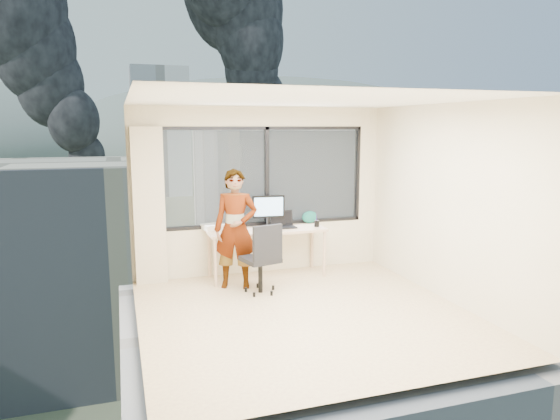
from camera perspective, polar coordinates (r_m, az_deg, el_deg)
name	(u,v)px	position (r m, az deg, el deg)	size (l,w,h in m)	color
floor	(305,314)	(6.40, 2.81, -11.64)	(4.00, 4.00, 0.01)	beige
ceiling	(306,100)	(5.98, 3.01, 12.31)	(4.00, 4.00, 0.01)	white
wall_front	(391,249)	(4.28, 12.46, -4.28)	(4.00, 0.01, 2.60)	beige
wall_left	(133,220)	(5.67, -16.35, -1.10)	(0.01, 4.00, 2.60)	beige
wall_right	(447,203)	(7.01, 18.38, 0.76)	(0.01, 4.00, 2.60)	beige
window_wall	(264,176)	(7.92, -1.88, 3.82)	(3.30, 0.16, 1.55)	black
curtain	(149,207)	(7.56, -14.61, 0.38)	(0.45, 0.14, 2.30)	beige
desk	(267,253)	(7.79, -1.50, -4.87)	(1.80, 0.60, 0.75)	tan
chair	(260,257)	(7.02, -2.25, -5.36)	(0.52, 0.52, 1.02)	black
person	(236,229)	(7.21, -5.05, -2.15)	(0.62, 0.41, 1.71)	#2D2D33
monitor	(268,211)	(7.80, -1.31, -0.13)	(0.51, 0.11, 0.51)	black
game_console	(214,227)	(7.75, -7.51, -1.88)	(0.33, 0.28, 0.08)	white
laptop	(284,220)	(7.79, 0.45, -1.17)	(0.36, 0.38, 0.23)	black
cellphone	(285,228)	(7.71, 0.52, -2.11)	(0.12, 0.05, 0.01)	black
pen_cup	(317,223)	(7.90, 4.19, -1.53)	(0.08, 0.08, 0.10)	black
handbag	(310,217)	(8.17, 3.39, -0.81)	(0.26, 0.13, 0.20)	#0E544B
exterior_ground	(129,195)	(126.65, -16.77, 1.63)	(400.00, 400.00, 0.04)	#515B3D
near_bldg_a	(13,271)	(37.41, -28.01, -6.09)	(16.00, 12.00, 14.00)	beige
near_bldg_b	(281,217)	(46.56, 0.07, -0.84)	(14.00, 13.00, 16.00)	silver
near_bldg_c	(516,260)	(47.82, 25.17, -5.15)	(12.00, 10.00, 10.00)	beige
far_tower_b	(160,132)	(125.99, -13.42, 8.59)	(13.00, 13.00, 30.00)	silver
far_tower_c	(280,138)	(153.05, 0.06, 8.19)	(15.00, 15.00, 26.00)	silver
hill_b	(276,151)	(341.61, -0.47, 6.69)	(300.00, 220.00, 96.00)	slate
tree_b	(253,358)	(27.07, -3.12, -16.43)	(7.60, 7.60, 9.00)	#25521B
tree_c	(367,237)	(52.79, 9.79, -3.07)	(8.40, 8.40, 10.00)	#25521B
smoke_plume_b	(281,56)	(186.28, 0.15, 17.05)	(30.00, 18.00, 70.00)	black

